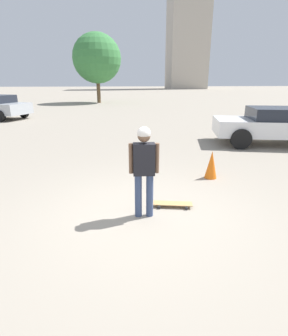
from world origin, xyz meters
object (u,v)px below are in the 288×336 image
object	(u,v)px
traffic_cone	(211,165)
skateboard	(173,204)
person	(144,164)
car_parked_near	(272,125)

from	to	relation	value
traffic_cone	skateboard	bearing A→B (deg)	137.84
person	traffic_cone	size ratio (longest dim) A/B	2.33
skateboard	traffic_cone	world-z (taller)	traffic_cone
skateboard	car_parked_near	bearing A→B (deg)	-124.47
car_parked_near	person	bearing A→B (deg)	56.02
skateboard	car_parked_near	world-z (taller)	car_parked_near
skateboard	car_parked_near	distance (m)	6.78
person	car_parked_near	size ratio (longest dim) A/B	0.36
person	car_parked_near	distance (m)	7.37
car_parked_near	traffic_cone	size ratio (longest dim) A/B	6.42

